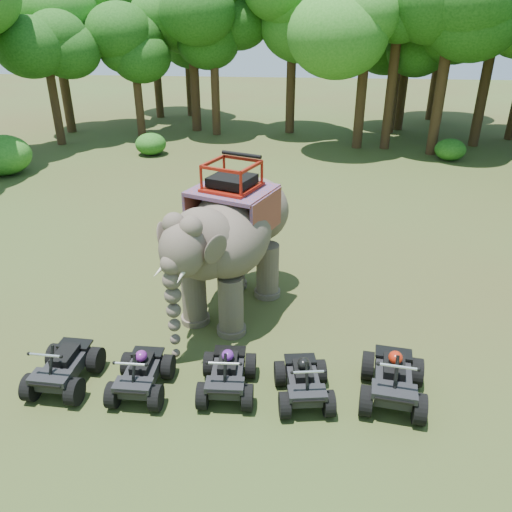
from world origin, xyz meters
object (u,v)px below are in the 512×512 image
Objects in this scene: atv_1 at (140,369)px; atv_2 at (227,369)px; atv_3 at (304,377)px; elephant at (231,239)px; atv_4 at (394,373)px; atv_0 at (62,361)px.

atv_2 is (1.85, 0.18, 0.01)m from atv_1.
atv_3 is (1.63, -0.07, -0.02)m from atv_2.
atv_3 is (1.99, -3.44, -1.53)m from elephant.
atv_3 is at bearing -5.07° from atv_2.
elephant reaches higher than atv_4.
atv_4 is (7.10, 0.26, 0.05)m from atv_0.
atv_4 is (3.86, -3.25, -1.44)m from elephant.
atv_2 is (3.60, 0.14, -0.02)m from atv_0.
atv_1 is at bearing 172.73° from atv_3.
atv_2 is 3.50m from atv_4.
atv_1 is 0.87× the size of atv_4.
elephant is at bearing 110.98° from atv_3.
atv_3 is 1.88m from atv_4.
atv_3 is (5.23, 0.06, -0.04)m from atv_0.
elephant is 3.71m from atv_2.
atv_2 reaches higher than atv_1.
elephant is 5.00m from atv_0.
atv_0 is at bearing 171.62° from atv_3.
atv_2 is at bearing -170.56° from atv_4.
atv_4 is (5.35, 0.30, 0.08)m from atv_1.
atv_0 is (-3.23, -3.50, -1.49)m from elephant.
atv_2 is at bearing 168.39° from atv_3.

